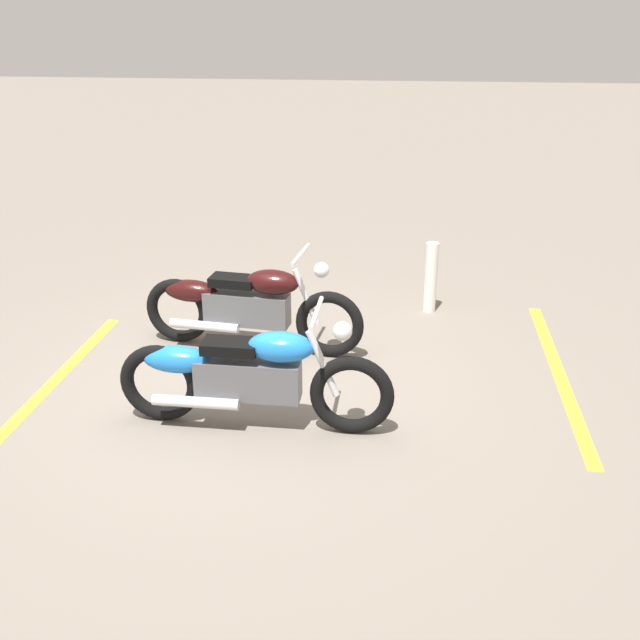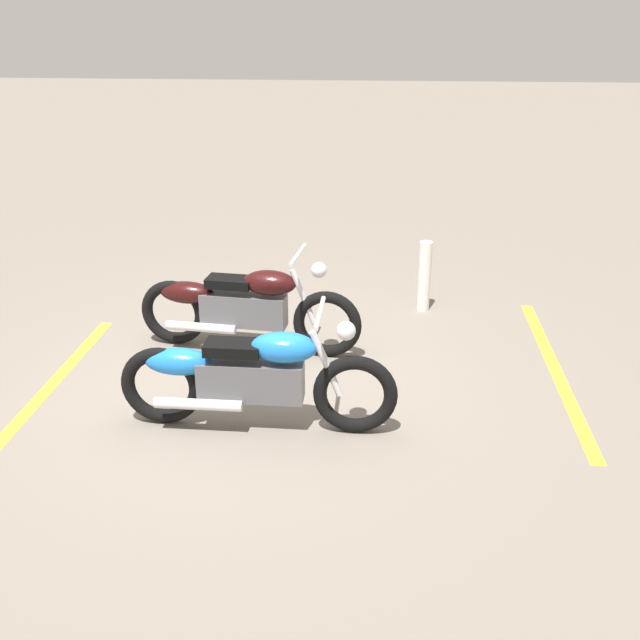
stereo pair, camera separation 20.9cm
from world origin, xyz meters
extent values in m
plane|color=slate|center=(0.00, 0.00, 0.00)|extent=(60.00, 60.00, 0.00)
torus|color=black|center=(1.01, -0.73, 0.34)|extent=(0.67, 0.12, 0.67)
torus|color=black|center=(-0.55, -0.72, 0.34)|extent=(0.67, 0.12, 0.67)
cube|color=#59595E|center=(0.18, -0.73, 0.42)|extent=(0.84, 0.23, 0.32)
ellipsoid|color=blue|center=(0.45, -0.73, 0.72)|extent=(0.52, 0.28, 0.24)
ellipsoid|color=blue|center=(-0.39, -0.72, 0.56)|extent=(0.56, 0.25, 0.22)
cube|color=black|center=(0.05, -0.72, 0.70)|extent=(0.44, 0.24, 0.09)
cylinder|color=silver|center=(0.78, -0.73, 0.60)|extent=(0.27, 0.06, 0.56)
cylinder|color=silver|center=(0.73, -0.73, 1.02)|extent=(0.04, 0.62, 0.04)
sphere|color=silver|center=(0.93, -0.73, 0.88)|extent=(0.15, 0.15, 0.15)
cylinder|color=silver|center=(-0.22, -0.86, 0.26)|extent=(0.70, 0.10, 0.09)
torus|color=black|center=(0.69, 0.64, 0.34)|extent=(0.68, 0.18, 0.67)
torus|color=black|center=(-0.86, 0.81, 0.34)|extent=(0.68, 0.18, 0.67)
cube|color=#59595E|center=(-0.14, 0.73, 0.42)|extent=(0.86, 0.31, 0.32)
ellipsoid|color=black|center=(0.13, 0.70, 0.72)|extent=(0.55, 0.33, 0.24)
ellipsoid|color=black|center=(-0.71, 0.79, 0.56)|extent=(0.58, 0.30, 0.22)
cube|color=black|center=(-0.27, 0.75, 0.70)|extent=(0.46, 0.29, 0.09)
cylinder|color=silver|center=(0.46, 0.67, 0.60)|extent=(0.27, 0.08, 0.56)
cylinder|color=silver|center=(0.41, 0.67, 1.02)|extent=(0.10, 0.62, 0.04)
sphere|color=silver|center=(0.61, 0.65, 0.88)|extent=(0.15, 0.15, 0.15)
cylinder|color=silver|center=(-0.55, 0.64, 0.26)|extent=(0.71, 0.16, 0.09)
cylinder|color=white|center=(1.67, 1.93, 0.40)|extent=(0.14, 0.14, 0.79)
cube|color=yellow|center=(-1.75, -0.36, 0.00)|extent=(0.13, 3.20, 0.01)
cube|color=yellow|center=(2.85, 0.53, 0.00)|extent=(0.13, 3.20, 0.01)
camera|label=1|loc=(1.38, -5.84, 3.15)|focal=41.53mm
camera|label=2|loc=(1.17, -5.87, 3.15)|focal=41.53mm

